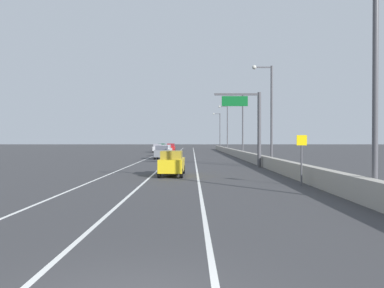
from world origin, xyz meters
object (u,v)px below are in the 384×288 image
(lamp_post_right_second, at_px, (271,108))
(lamp_post_right_fourth, at_px, (228,126))
(lamp_post_right_third, at_px, (243,120))
(car_yellow_0, at_px, (174,163))
(car_green_3, at_px, (163,147))
(car_silver_2, at_px, (159,148))
(overhead_sign_gantry, at_px, (254,120))
(car_gray_4, at_px, (164,152))
(car_red_5, at_px, (173,148))
(lamp_post_right_near, at_px, (372,63))
(lamp_post_right_fifth, at_px, (221,129))
(car_white_1, at_px, (167,150))
(speed_advisory_sign, at_px, (303,156))

(lamp_post_right_second, height_order, lamp_post_right_fourth, same)
(lamp_post_right_second, xyz_separation_m, lamp_post_right_third, (0.09, 21.30, 0.00))
(car_yellow_0, height_order, car_green_3, car_yellow_0)
(car_silver_2, bearing_deg, overhead_sign_gantry, -72.39)
(lamp_post_right_third, distance_m, car_gray_4, 14.98)
(lamp_post_right_fourth, bearing_deg, car_red_5, 173.03)
(lamp_post_right_near, height_order, lamp_post_right_fifth, same)
(lamp_post_right_near, xyz_separation_m, car_gray_4, (-11.89, 35.82, -5.00))
(lamp_post_right_fifth, height_order, car_gray_4, lamp_post_right_fifth)
(overhead_sign_gantry, relative_size, car_green_3, 1.65)
(lamp_post_right_near, xyz_separation_m, car_white_1, (-11.97, 44.26, -5.00))
(lamp_post_right_second, xyz_separation_m, lamp_post_right_fifth, (-0.25, 63.90, 0.00))
(car_red_5, bearing_deg, lamp_post_right_fifth, 57.69)
(speed_advisory_sign, bearing_deg, lamp_post_right_fifth, 89.09)
(lamp_post_right_third, bearing_deg, car_yellow_0, -107.17)
(lamp_post_right_third, height_order, lamp_post_right_fifth, same)
(lamp_post_right_near, distance_m, car_green_3, 77.40)
(lamp_post_right_near, distance_m, car_white_1, 46.12)
(lamp_post_right_fifth, xyz_separation_m, car_silver_2, (-15.37, -21.80, -5.02))
(lamp_post_right_second, relative_size, lamp_post_right_fifth, 1.00)
(lamp_post_right_second, relative_size, car_gray_4, 2.22)
(speed_advisory_sign, bearing_deg, car_white_1, 105.72)
(car_yellow_0, distance_m, car_silver_2, 52.10)
(car_yellow_0, bearing_deg, overhead_sign_gantry, 49.00)
(lamp_post_right_second, xyz_separation_m, car_yellow_0, (-9.47, -9.63, -5.02))
(lamp_post_right_fourth, distance_m, car_yellow_0, 53.27)
(overhead_sign_gantry, bearing_deg, lamp_post_right_fourth, 87.79)
(lamp_post_right_fifth, relative_size, car_silver_2, 2.23)
(lamp_post_right_fourth, height_order, car_silver_2, lamp_post_right_fourth)
(lamp_post_right_fifth, bearing_deg, overhead_sign_gantry, -91.50)
(overhead_sign_gantry, height_order, car_yellow_0, overhead_sign_gantry)
(car_white_1, xyz_separation_m, car_silver_2, (-3.26, 19.14, -0.02))
(lamp_post_right_near, xyz_separation_m, lamp_post_right_second, (0.40, 21.30, 0.00))
(lamp_post_right_fifth, bearing_deg, car_gray_4, -103.70)
(lamp_post_right_second, bearing_deg, lamp_post_right_third, 89.75)
(lamp_post_right_second, height_order, car_silver_2, lamp_post_right_second)
(car_yellow_0, relative_size, car_white_1, 0.92)
(car_gray_4, bearing_deg, lamp_post_right_second, -49.76)
(lamp_post_right_near, height_order, car_gray_4, lamp_post_right_near)
(lamp_post_right_second, xyz_separation_m, car_green_3, (-15.74, 54.40, -5.04))
(overhead_sign_gantry, height_order, lamp_post_right_second, lamp_post_right_second)
(car_white_1, xyz_separation_m, car_green_3, (-3.37, 31.43, -0.04))
(car_yellow_0, xyz_separation_m, car_green_3, (-6.27, 64.03, -0.02))
(speed_advisory_sign, xyz_separation_m, car_gray_4, (-10.78, 30.13, -0.80))
(speed_advisory_sign, height_order, car_yellow_0, speed_advisory_sign)
(lamp_post_right_fourth, bearing_deg, lamp_post_right_second, -89.64)
(car_silver_2, height_order, car_gray_4, car_gray_4)
(lamp_post_right_near, xyz_separation_m, car_green_3, (-15.34, 75.70, -5.04))
(lamp_post_right_third, distance_m, lamp_post_right_fifth, 42.60)
(overhead_sign_gantry, relative_size, lamp_post_right_near, 0.72)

